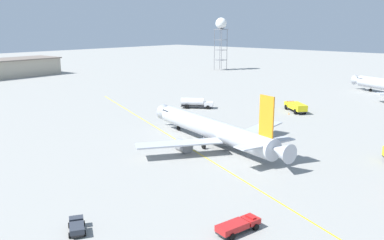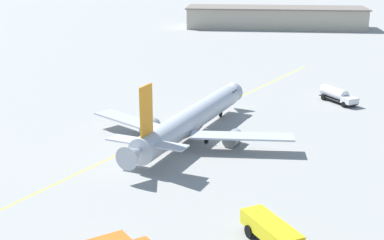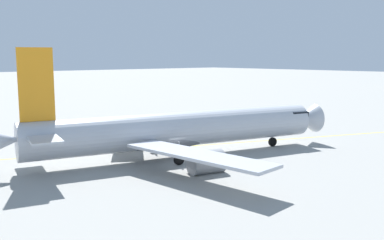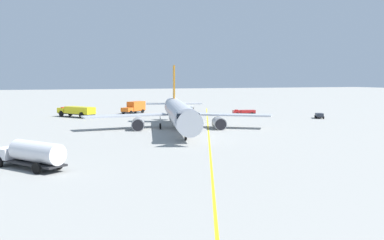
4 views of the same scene
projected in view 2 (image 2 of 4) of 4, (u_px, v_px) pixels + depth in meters
ground_plane at (194, 140)px, 87.74m from camera, size 600.00×600.00×0.00m
airliner_main at (190, 121)px, 87.67m from camera, size 39.36×33.57×11.96m
fuel_tanker_truck at (337, 95)px, 109.10m from camera, size 8.72×7.26×2.87m
fire_tender_truck at (277, 235)px, 55.17m from camera, size 10.22×8.24×2.50m
terminal_shed at (275, 17)px, 215.09m from camera, size 23.34×70.14×8.06m
taxiway_centreline at (179, 126)px, 94.78m from camera, size 112.62×45.70×0.01m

